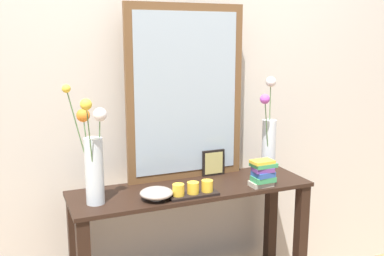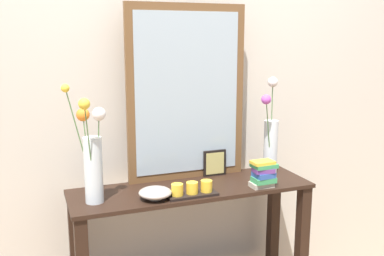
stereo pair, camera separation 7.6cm
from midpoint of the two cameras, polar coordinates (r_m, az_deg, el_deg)
name	(u,v)px [view 1 (the left image)]	position (r m, az deg, el deg)	size (l,w,h in m)	color
wall_back	(170,76)	(2.42, -3.72, 6.64)	(6.40, 0.08, 2.70)	beige
console_table	(192,246)	(2.38, -0.95, -14.97)	(1.22, 0.37, 0.82)	black
mirror_leaning	(186,94)	(2.30, -1.75, 4.45)	(0.64, 0.03, 0.91)	brown
tall_vase_left	(93,158)	(2.03, -13.65, -3.74)	(0.19, 0.23, 0.55)	silver
vase_right	(269,139)	(2.44, 8.93, -1.39)	(0.14, 0.14, 0.53)	silver
candle_tray	(193,190)	(2.12, -0.91, -7.99)	(0.24, 0.09, 0.07)	black
picture_frame_small	(213,163)	(2.41, 1.86, -4.50)	(0.13, 0.01, 0.14)	black
decorative_bowl	(156,193)	(2.08, -5.64, -8.34)	(0.15, 0.15, 0.05)	#9E9389
book_stack	(263,173)	(2.26, 8.12, -5.75)	(0.13, 0.10, 0.14)	#B2A893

